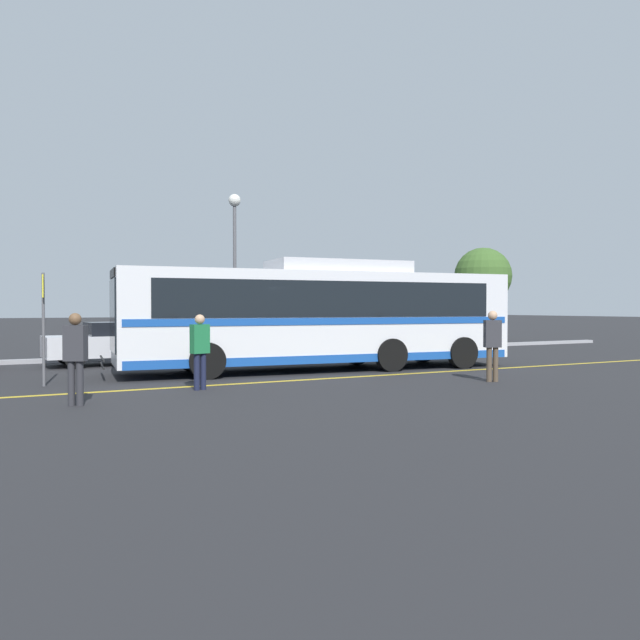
{
  "coord_description": "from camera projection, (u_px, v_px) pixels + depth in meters",
  "views": [
    {
      "loc": [
        -7.87,
        -17.23,
        1.94
      ],
      "look_at": [
        0.94,
        -0.08,
        1.55
      ],
      "focal_mm": 35.0,
      "sensor_mm": 36.0,
      "label": 1
    }
  ],
  "objects": [
    {
      "name": "transit_bus",
      "position": [
        320.0,
        314.0,
        19.28
      ],
      "size": [
        12.64,
        3.74,
        3.38
      ],
      "rotation": [
        0.0,
        0.0,
        1.48
      ],
      "color": "silver",
      "rests_on": "ground_plane"
    },
    {
      "name": "lane_strip_0",
      "position": [
        356.0,
        377.0,
        17.35
      ],
      "size": [
        32.17,
        0.2,
        0.01
      ],
      "primitive_type": "cube",
      "rotation": [
        0.0,
        0.0,
        1.57
      ],
      "color": "gold",
      "rests_on": "ground_plane"
    },
    {
      "name": "curb_strip",
      "position": [
        246.0,
        354.0,
        25.11
      ],
      "size": [
        40.17,
        0.36,
        0.15
      ],
      "primitive_type": "cube",
      "color": "#99999E",
      "rests_on": "ground_plane"
    },
    {
      "name": "parked_car_1",
      "position": [
        112.0,
        343.0,
        21.01
      ],
      "size": [
        4.33,
        2.11,
        1.44
      ],
      "rotation": [
        0.0,
        0.0,
        1.63
      ],
      "color": "silver",
      "rests_on": "ground_plane"
    },
    {
      "name": "tree_0",
      "position": [
        483.0,
        276.0,
        34.69
      ],
      "size": [
        3.15,
        3.15,
        5.27
      ],
      "color": "#513823",
      "rests_on": "ground_plane"
    },
    {
      "name": "parked_car_2",
      "position": [
        282.0,
        341.0,
        23.44
      ],
      "size": [
        4.43,
        2.06,
        1.33
      ],
      "rotation": [
        0.0,
        0.0,
        -1.59
      ],
      "color": "black",
      "rests_on": "ground_plane"
    },
    {
      "name": "pedestrian_0",
      "position": [
        492.0,
        341.0,
        16.21
      ],
      "size": [
        0.47,
        0.37,
        1.85
      ],
      "rotation": [
        0.0,
        0.0,
        5.88
      ],
      "color": "brown",
      "rests_on": "ground_plane"
    },
    {
      "name": "pedestrian_2",
      "position": [
        75.0,
        353.0,
        12.21
      ],
      "size": [
        0.47,
        0.41,
        1.83
      ],
      "rotation": [
        0.0,
        0.0,
        2.6
      ],
      "color": "#2D2D33",
      "rests_on": "ground_plane"
    },
    {
      "name": "bus_stop_sign",
      "position": [
        43.0,
        315.0,
        15.25
      ],
      "size": [
        0.07,
        0.4,
        2.79
      ],
      "rotation": [
        0.0,
        0.0,
        1.48
      ],
      "color": "#59595E",
      "rests_on": "ground_plane"
    },
    {
      "name": "pedestrian_1",
      "position": [
        200.0,
        347.0,
        14.59
      ],
      "size": [
        0.46,
        0.32,
        1.77
      ],
      "rotation": [
        0.0,
        0.0,
        3.39
      ],
      "color": "#191E38",
      "rests_on": "ground_plane"
    },
    {
      "name": "ground_plane",
      "position": [
        291.0,
        371.0,
        18.96
      ],
      "size": [
        220.0,
        220.0,
        0.0
      ],
      "primitive_type": "plane",
      "color": "#262628"
    },
    {
      "name": "street_lamp",
      "position": [
        235.0,
        239.0,
        25.53
      ],
      "size": [
        0.5,
        0.5,
        6.58
      ],
      "color": "#59595E",
      "rests_on": "ground_plane"
    }
  ]
}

